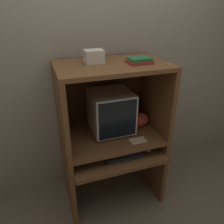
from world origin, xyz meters
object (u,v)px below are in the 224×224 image
at_px(crt_monitor, 111,111).
at_px(mouse, 148,151).
at_px(snack_bag, 140,120).
at_px(storage_box, 94,56).
at_px(book_stack, 139,61).
at_px(keyboard, 124,156).

xyz_separation_m(crt_monitor, mouse, (0.29, -0.28, -0.34)).
height_order(crt_monitor, mouse, crt_monitor).
bearing_deg(snack_bag, storage_box, 179.04).
bearing_deg(mouse, crt_monitor, 136.08).
bearing_deg(book_stack, keyboard, -143.28).
distance_m(keyboard, mouse, 0.25).
height_order(snack_bag, book_stack, book_stack).
xyz_separation_m(snack_bag, storage_box, (-0.46, 0.01, 0.68)).
bearing_deg(crt_monitor, snack_bag, -3.90).
bearing_deg(book_stack, mouse, -55.66).
relative_size(keyboard, mouse, 6.83).
bearing_deg(keyboard, storage_box, 126.54).
xyz_separation_m(crt_monitor, book_stack, (0.20, -0.15, 0.51)).
relative_size(crt_monitor, storage_box, 2.66).
distance_m(crt_monitor, book_stack, 0.57).
relative_size(mouse, storage_box, 0.36).
distance_m(crt_monitor, mouse, 0.53).
bearing_deg(crt_monitor, book_stack, -36.69).
height_order(crt_monitor, keyboard, crt_monitor).
xyz_separation_m(keyboard, mouse, (0.25, -0.01, 0.00)).
xyz_separation_m(mouse, book_stack, (-0.09, 0.13, 0.85)).
height_order(mouse, storage_box, storage_box).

